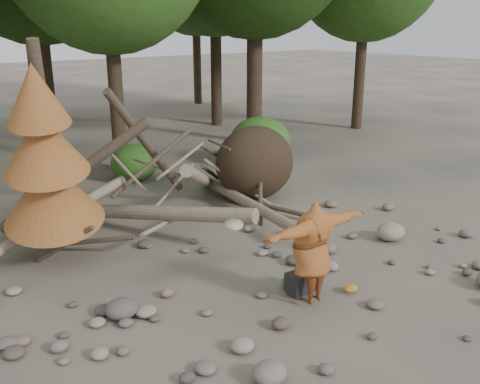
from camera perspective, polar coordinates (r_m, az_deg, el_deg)
ground at (r=9.96m, az=5.47°, el=-9.77°), size 120.00×120.00×0.00m
deadfall_pile at (r=13.87m, az=-0.12°, el=2.55°), size 8.55×5.24×3.30m
dead_conifer at (r=10.53m, az=-19.95°, el=3.05°), size 2.06×2.16×4.35m
bush_mid at (r=16.30m, az=-11.20°, el=3.11°), size 1.40×1.40×1.12m
bush_right at (r=17.81m, az=2.14°, el=5.46°), size 2.00×2.00×1.60m
frisbee_thrower at (r=8.93m, az=7.68°, el=-6.38°), size 3.25×1.00×2.08m
backpack at (r=9.60m, az=6.57°, el=-9.78°), size 0.53×0.36×0.34m
cloth_green at (r=9.84m, az=5.51°, el=-9.66°), size 0.39×0.32×0.15m
cloth_orange at (r=9.80m, az=11.67°, el=-10.26°), size 0.27×0.22×0.10m
boulder_front_left at (r=7.49m, az=3.18°, el=-18.70°), size 0.48×0.43×0.29m
boulder_mid_right at (r=12.19m, az=15.77°, el=-4.09°), size 0.64×0.58×0.39m
boulder_mid_left at (r=9.04m, az=-12.49°, el=-12.04°), size 0.55×0.49×0.33m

